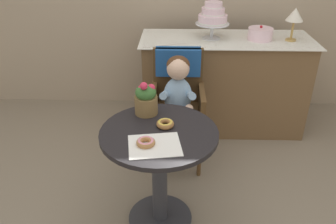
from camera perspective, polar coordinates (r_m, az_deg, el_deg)
name	(u,v)px	position (r m, az deg, el deg)	size (l,w,h in m)	color
ground_plane	(160,218)	(2.53, -1.28, -17.14)	(8.00, 8.00, 0.00)	gray
cafe_table	(159,160)	(2.19, -1.43, -7.88)	(0.72, 0.72, 0.72)	black
wicker_chair	(178,90)	(2.78, 1.62, 3.72)	(0.42, 0.45, 0.95)	brown
seated_child	(178,94)	(2.62, 1.62, 3.03)	(0.27, 0.32, 0.73)	#8CADCC
paper_napkin	(155,145)	(1.95, -2.23, -5.54)	(0.29, 0.24, 0.00)	white
donut_front	(165,123)	(2.11, -0.46, -1.91)	(0.11, 0.11, 0.04)	#936033
donut_mid	(146,142)	(1.95, -3.70, -4.97)	(0.11, 0.11, 0.04)	#AD7542
flower_vase	(146,99)	(2.22, -3.66, 2.21)	(0.15, 0.15, 0.24)	brown
display_counter	(223,84)	(3.38, 9.10, 4.62)	(1.56, 0.62, 0.90)	brown
tiered_cake_stand	(213,16)	(3.15, 7.40, 15.38)	(0.30, 0.30, 0.32)	silver
round_layer_cake	(260,34)	(3.24, 15.00, 12.37)	(0.22, 0.22, 0.13)	silver
table_lamp	(295,16)	(3.25, 20.22, 14.67)	(0.15, 0.15, 0.28)	#B28C47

